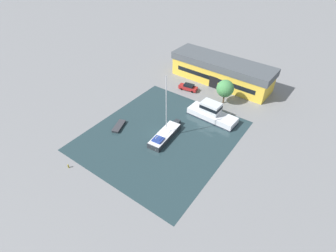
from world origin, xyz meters
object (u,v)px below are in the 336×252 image
Objects in this scene: quay_tree_near_building at (225,89)px; small_dinghy at (119,126)px; parked_car at (188,87)px; motor_cruiser at (212,113)px; warehouse_building at (221,71)px; sailboat_moored at (165,135)px.

quay_tree_near_building reaches higher than small_dinghy.
parked_car is (-9.98, 0.14, -3.09)m from quay_tree_near_building.
parked_car is 12.81m from motor_cruiser.
warehouse_building is 2.45× the size of motor_cruiser.
sailboat_moored reaches higher than quay_tree_near_building.
parked_car is 19.39m from sailboat_moored.
sailboat_moored is 10.36m from small_dinghy.
quay_tree_near_building is at bearing 37.25° from small_dinghy.
quay_tree_near_building reaches higher than parked_car.
motor_cruiser is (10.58, -7.21, 0.54)m from parked_car.
sailboat_moored reaches higher than warehouse_building.
motor_cruiser is 2.51× the size of small_dinghy.
warehouse_building is at bearing 22.63° from motor_cruiser.
parked_car is 0.36× the size of sailboat_moored.
warehouse_building is 4.58× the size of quay_tree_near_building.
parked_car reaches higher than small_dinghy.
warehouse_building is 27.16m from sailboat_moored.
sailboat_moored is 1.22× the size of motor_cruiser.
motor_cruiser is at bearing 63.91° from sailboat_moored.
sailboat_moored reaches higher than parked_car.
parked_car is 0.45× the size of motor_cruiser.
sailboat_moored is at bearing -85.20° from warehouse_building.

